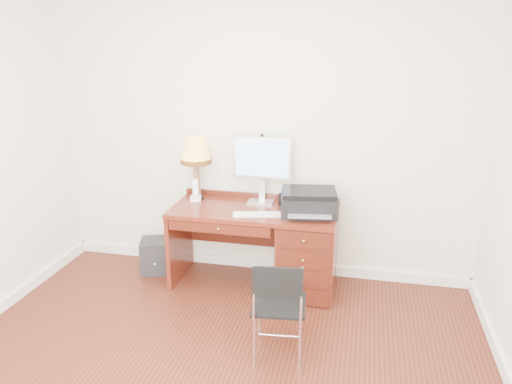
% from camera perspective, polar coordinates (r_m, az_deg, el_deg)
% --- Properties ---
extents(ground, '(4.00, 4.00, 0.00)m').
position_cam_1_polar(ground, '(3.68, -5.39, -20.36)').
color(ground, '#39150C').
rests_on(ground, ground).
extents(room_shell, '(4.00, 4.00, 4.00)m').
position_cam_1_polar(room_shell, '(4.15, -2.67, -14.63)').
color(room_shell, white).
rests_on(room_shell, ground).
extents(desk, '(1.50, 0.67, 0.75)m').
position_cam_1_polar(desk, '(4.59, 3.72, -6.18)').
color(desk, maroon).
rests_on(desk, ground).
extents(monitor, '(0.54, 0.18, 0.62)m').
position_cam_1_polar(monitor, '(4.60, 0.67, 3.52)').
color(monitor, silver).
rests_on(monitor, desk).
extents(keyboard, '(0.43, 0.21, 0.02)m').
position_cam_1_polar(keyboard, '(4.36, 0.10, -2.57)').
color(keyboard, white).
rests_on(keyboard, desk).
extents(mouse_pad, '(0.19, 0.19, 0.04)m').
position_cam_1_polar(mouse_pad, '(4.36, 5.69, -2.60)').
color(mouse_pad, black).
rests_on(mouse_pad, desk).
extents(printer, '(0.53, 0.44, 0.21)m').
position_cam_1_polar(printer, '(4.39, 6.08, -1.15)').
color(printer, black).
rests_on(printer, desk).
extents(leg_lamp, '(0.29, 0.29, 0.60)m').
position_cam_1_polar(leg_lamp, '(4.70, -6.90, 4.30)').
color(leg_lamp, black).
rests_on(leg_lamp, desk).
extents(phone, '(0.12, 0.12, 0.21)m').
position_cam_1_polar(phone, '(4.75, -6.91, -0.26)').
color(phone, white).
rests_on(phone, desk).
extents(pen_cup, '(0.09, 0.09, 0.11)m').
position_cam_1_polar(pen_cup, '(4.60, 3.12, -0.86)').
color(pen_cup, black).
rests_on(pen_cup, desk).
extents(chair, '(0.41, 0.41, 0.80)m').
position_cam_1_polar(chair, '(3.57, 2.47, -12.31)').
color(chair, black).
rests_on(chair, ground).
extents(equipment_box, '(0.35, 0.35, 0.33)m').
position_cam_1_polar(equipment_box, '(5.08, -11.37, -7.13)').
color(equipment_box, black).
rests_on(equipment_box, ground).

